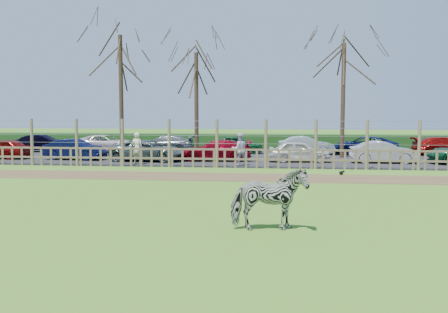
# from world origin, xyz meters

# --- Properties ---
(ground) EXTENTS (120.00, 120.00, 0.00)m
(ground) POSITION_xyz_m (0.00, 0.00, 0.00)
(ground) COLOR #72A82B
(ground) RESTS_ON ground
(dirt_strip) EXTENTS (34.00, 2.80, 0.01)m
(dirt_strip) POSITION_xyz_m (0.00, 4.50, 0.01)
(dirt_strip) COLOR brown
(dirt_strip) RESTS_ON ground
(asphalt) EXTENTS (44.00, 13.00, 0.04)m
(asphalt) POSITION_xyz_m (0.00, 14.50, 0.02)
(asphalt) COLOR #232326
(asphalt) RESTS_ON ground
(hedge) EXTENTS (46.00, 2.00, 1.10)m
(hedge) POSITION_xyz_m (0.00, 21.50, 0.55)
(hedge) COLOR #1E4716
(hedge) RESTS_ON ground
(fence) EXTENTS (30.16, 0.16, 2.50)m
(fence) POSITION_xyz_m (0.00, 8.00, 0.80)
(fence) COLOR brown
(fence) RESTS_ON ground
(tree_left) EXTENTS (4.80, 4.80, 7.88)m
(tree_left) POSITION_xyz_m (-6.50, 12.50, 5.62)
(tree_left) COLOR #3D2B1E
(tree_left) RESTS_ON ground
(tree_mid) EXTENTS (4.80, 4.80, 6.83)m
(tree_mid) POSITION_xyz_m (-2.00, 13.50, 4.87)
(tree_mid) COLOR #3D2B1E
(tree_mid) RESTS_ON ground
(tree_right) EXTENTS (4.80, 4.80, 7.35)m
(tree_right) POSITION_xyz_m (7.00, 14.00, 5.24)
(tree_right) COLOR #3D2B1E
(tree_right) RESTS_ON ground
(zebra) EXTENTS (1.97, 1.17, 1.56)m
(zebra) POSITION_xyz_m (2.99, -5.19, 0.78)
(zebra) COLOR gray
(zebra) RESTS_ON ground
(visitor_a) EXTENTS (0.68, 0.50, 1.72)m
(visitor_a) POSITION_xyz_m (-4.45, 8.82, 0.90)
(visitor_a) COLOR beige
(visitor_a) RESTS_ON asphalt
(visitor_b) EXTENTS (1.01, 0.89, 1.72)m
(visitor_b) POSITION_xyz_m (1.09, 8.81, 0.90)
(visitor_b) COLOR silver
(visitor_b) RESTS_ON asphalt
(crow) EXTENTS (0.26, 0.19, 0.21)m
(crow) POSITION_xyz_m (6.04, 5.83, 0.10)
(crow) COLOR black
(crow) RESTS_ON ground
(car_0) EXTENTS (3.64, 1.75, 1.20)m
(car_0) POSITION_xyz_m (-13.52, 11.03, 0.64)
(car_0) COLOR maroon
(car_0) RESTS_ON asphalt
(car_1) EXTENTS (3.77, 1.70, 1.20)m
(car_1) POSITION_xyz_m (-8.88, 10.93, 0.64)
(car_1) COLOR #0A0F3A
(car_1) RESTS_ON asphalt
(car_2) EXTENTS (4.46, 2.31, 1.20)m
(car_2) POSITION_xyz_m (-4.38, 10.61, 0.64)
(car_2) COLOR #4C6260
(car_2) RESTS_ON asphalt
(car_3) EXTENTS (4.24, 1.97, 1.20)m
(car_3) POSITION_xyz_m (-0.48, 11.20, 0.64)
(car_3) COLOR maroon
(car_3) RESTS_ON asphalt
(car_4) EXTENTS (3.58, 1.57, 1.20)m
(car_4) POSITION_xyz_m (4.31, 11.14, 0.64)
(car_4) COLOR white
(car_4) RESTS_ON asphalt
(car_5) EXTENTS (3.65, 1.29, 1.20)m
(car_5) POSITION_xyz_m (8.93, 11.08, 0.64)
(car_5) COLOR silver
(car_5) RESTS_ON asphalt
(car_7) EXTENTS (3.73, 1.56, 1.20)m
(car_7) POSITION_xyz_m (-13.45, 15.99, 0.64)
(car_7) COLOR black
(car_7) RESTS_ON asphalt
(car_8) EXTENTS (4.36, 2.09, 1.20)m
(car_8) POSITION_xyz_m (-8.96, 16.33, 0.64)
(car_8) COLOR silver
(car_8) RESTS_ON asphalt
(car_9) EXTENTS (4.19, 1.82, 1.20)m
(car_9) POSITION_xyz_m (-4.75, 16.28, 0.64)
(car_9) COLOR #535C60
(car_9) RESTS_ON asphalt
(car_10) EXTENTS (3.66, 1.82, 1.20)m
(car_10) POSITION_xyz_m (0.28, 16.28, 0.64)
(car_10) COLOR #135024
(car_10) RESTS_ON asphalt
(car_11) EXTENTS (3.72, 1.51, 1.20)m
(car_11) POSITION_xyz_m (4.91, 15.93, 0.64)
(car_11) COLOR #B6C0C3
(car_11) RESTS_ON asphalt
(car_12) EXTENTS (4.50, 2.44, 1.20)m
(car_12) POSITION_xyz_m (8.68, 16.25, 0.64)
(car_12) COLOR #0B154A
(car_12) RESTS_ON asphalt
(car_13) EXTENTS (4.18, 1.80, 1.20)m
(car_13) POSITION_xyz_m (13.83, 16.27, 0.64)
(car_13) COLOR #980D0A
(car_13) RESTS_ON asphalt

